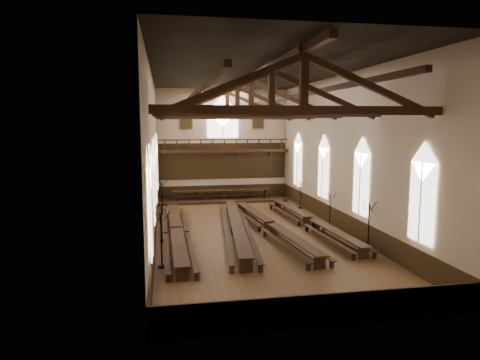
% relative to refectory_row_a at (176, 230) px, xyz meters
% --- Properties ---
extents(ground, '(26.00, 26.00, 0.00)m').
position_rel_refectory_row_a_xyz_m(ground, '(4.71, 0.85, -0.55)').
color(ground, brown).
rests_on(ground, ground).
extents(room_walls, '(26.00, 26.00, 26.00)m').
position_rel_refectory_row_a_xyz_m(room_walls, '(4.71, 0.85, 5.91)').
color(room_walls, '#C4AF94').
rests_on(room_walls, ground).
extents(wainscot_band, '(12.00, 26.00, 1.20)m').
position_rel_refectory_row_a_xyz_m(wainscot_band, '(4.71, 0.85, 0.05)').
color(wainscot_band, '#34240F').
rests_on(wainscot_band, ground).
extents(side_windows, '(11.85, 19.80, 4.50)m').
position_rel_refectory_row_a_xyz_m(side_windows, '(4.71, 0.85, 3.19)').
color(side_windows, white).
rests_on(side_windows, room_walls).
extents(end_window, '(2.80, 0.12, 3.80)m').
position_rel_refectory_row_a_xyz_m(end_window, '(4.71, 13.74, 6.67)').
color(end_window, silver).
rests_on(end_window, room_walls).
extents(minstrels_gallery, '(11.80, 1.24, 3.70)m').
position_rel_refectory_row_a_xyz_m(minstrels_gallery, '(4.71, 13.51, 3.35)').
color(minstrels_gallery, '#361E11').
rests_on(minstrels_gallery, room_walls).
extents(portraits, '(7.75, 0.09, 1.45)m').
position_rel_refectory_row_a_xyz_m(portraits, '(4.71, 13.74, 6.55)').
color(portraits, brown).
rests_on(portraits, room_walls).
extents(roof_trusses, '(11.70, 25.70, 2.80)m').
position_rel_refectory_row_a_xyz_m(roof_trusses, '(4.71, 0.85, 7.66)').
color(roof_trusses, '#361E11').
rests_on(roof_trusses, room_walls).
extents(refectory_row_a, '(1.59, 14.49, 0.76)m').
position_rel_refectory_row_a_xyz_m(refectory_row_a, '(0.00, 0.00, 0.00)').
color(refectory_row_a, '#361E11').
rests_on(refectory_row_a, ground).
extents(refectory_row_b, '(2.39, 15.04, 0.80)m').
position_rel_refectory_row_a_xyz_m(refectory_row_b, '(3.78, 0.71, 0.03)').
color(refectory_row_b, '#361E11').
rests_on(refectory_row_b, ground).
extents(refectory_row_c, '(2.14, 14.40, 0.74)m').
position_rel_refectory_row_a_xyz_m(refectory_row_c, '(5.89, 0.29, -0.01)').
color(refectory_row_c, '#361E11').
rests_on(refectory_row_c, ground).
extents(refectory_row_d, '(1.88, 14.10, 0.71)m').
position_rel_refectory_row_a_xyz_m(refectory_row_d, '(8.84, 1.19, -0.04)').
color(refectory_row_d, '#361E11').
rests_on(refectory_row_d, ground).
extents(dais, '(11.40, 2.95, 0.20)m').
position_rel_refectory_row_a_xyz_m(dais, '(4.36, 12.25, -0.45)').
color(dais, '#34240F').
rests_on(dais, ground).
extents(high_table, '(8.73, 1.02, 0.82)m').
position_rel_refectory_row_a_xyz_m(high_table, '(4.36, 12.25, 0.34)').
color(high_table, '#361E11').
rests_on(high_table, dais).
extents(high_chairs, '(5.84, 0.45, 0.99)m').
position_rel_refectory_row_a_xyz_m(high_chairs, '(4.36, 13.09, 0.18)').
color(high_chairs, '#361E11').
rests_on(high_chairs, dais).
extents(candelabrum_left_near, '(0.83, 0.80, 2.77)m').
position_rel_refectory_row_a_xyz_m(candelabrum_left_near, '(-0.84, -4.95, 0.29)').
color(candelabrum_left_near, black).
rests_on(candelabrum_left_near, ground).
extents(candelabrum_left_mid, '(0.63, 0.70, 2.28)m').
position_rel_refectory_row_a_xyz_m(candelabrum_left_mid, '(-0.84, -0.33, 0.14)').
color(candelabrum_left_mid, black).
rests_on(candelabrum_left_mid, ground).
extents(candelabrum_left_far, '(0.76, 0.81, 2.66)m').
position_rel_refectory_row_a_xyz_m(candelabrum_left_far, '(-0.84, 7.42, 0.25)').
color(candelabrum_left_far, black).
rests_on(candelabrum_left_far, ground).
extents(candelabrum_right_near, '(0.79, 0.80, 2.69)m').
position_rel_refectory_row_a_xyz_m(candelabrum_right_near, '(10.26, -4.03, 0.27)').
color(candelabrum_right_near, black).
rests_on(candelabrum_right_near, ground).
extents(candelabrum_right_mid, '(0.69, 0.69, 2.34)m').
position_rel_refectory_row_a_xyz_m(candelabrum_right_mid, '(10.26, 1.46, 0.16)').
color(candelabrum_right_mid, black).
rests_on(candelabrum_right_mid, ground).
extents(candelabrum_right_far, '(0.66, 0.70, 2.32)m').
position_rel_refectory_row_a_xyz_m(candelabrum_right_far, '(10.26, 7.80, 0.15)').
color(candelabrum_right_far, black).
rests_on(candelabrum_right_far, ground).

